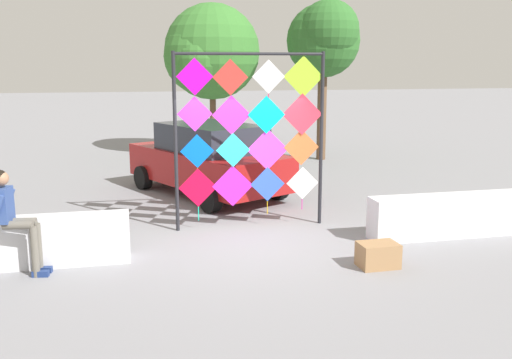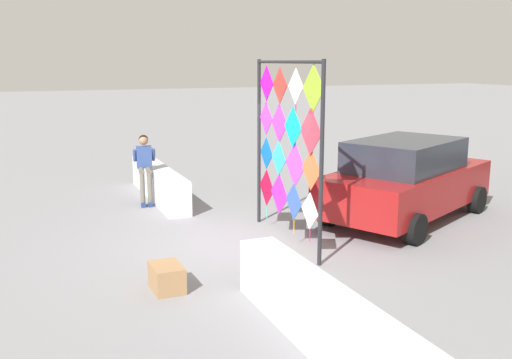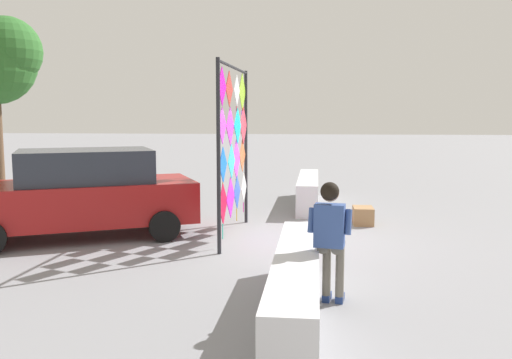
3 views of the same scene
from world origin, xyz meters
The scene contains 7 objects.
ground centered at (0.00, 0.00, 0.00)m, with size 120.00×120.00×0.00m, color gray.
plaza_ledge_left centered at (-4.13, -0.40, 0.39)m, with size 4.00×0.52×0.78m, color silver.
plaza_ledge_right centered at (4.13, -0.40, 0.39)m, with size 4.00×0.52×0.78m, color silver.
kite_display_rack centered at (0.21, 1.01, 1.94)m, with size 2.90×0.17×3.38m.
seated_vendor centered at (-3.80, -0.80, 0.97)m, with size 0.75×0.54×1.63m.
parked_car centered at (-0.21, 4.03, 0.88)m, with size 3.71×4.87×1.74m.
cardboard_box_large centered at (1.68, -1.66, 0.19)m, with size 0.61×0.43×0.39m, color #9E754C.
Camera 2 is at (9.66, -3.55, 3.35)m, focal length 40.52 mm.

